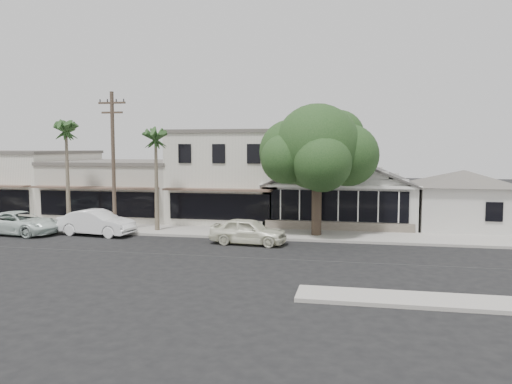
% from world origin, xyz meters
% --- Properties ---
extents(ground, '(140.00, 140.00, 0.00)m').
position_xyz_m(ground, '(0.00, 0.00, 0.00)').
color(ground, black).
rests_on(ground, ground).
extents(sidewalk_north, '(90.00, 3.50, 0.15)m').
position_xyz_m(sidewalk_north, '(-8.00, 6.75, 0.07)').
color(sidewalk_north, '#9E9991').
rests_on(sidewalk_north, ground).
extents(corner_shop, '(10.40, 8.60, 5.10)m').
position_xyz_m(corner_shop, '(5.00, 12.47, 2.62)').
color(corner_shop, silver).
rests_on(corner_shop, ground).
extents(side_cottage, '(6.00, 6.00, 3.00)m').
position_xyz_m(side_cottage, '(13.20, 11.50, 1.50)').
color(side_cottage, silver).
rests_on(side_cottage, ground).
extents(row_building_near, '(8.00, 10.00, 6.50)m').
position_xyz_m(row_building_near, '(-3.00, 13.50, 3.25)').
color(row_building_near, silver).
rests_on(row_building_near, ground).
extents(row_building_midnear, '(10.00, 10.00, 4.20)m').
position_xyz_m(row_building_midnear, '(-12.00, 13.50, 2.10)').
color(row_building_midnear, '#B4B0A1').
rests_on(row_building_midnear, ground).
extents(row_building_midfar, '(11.00, 10.00, 5.00)m').
position_xyz_m(row_building_midfar, '(-22.50, 13.50, 2.50)').
color(row_building_midfar, silver).
rests_on(row_building_midfar, ground).
extents(utility_pole, '(1.80, 0.24, 9.00)m').
position_xyz_m(utility_pole, '(-9.00, 5.20, 4.79)').
color(utility_pole, brown).
rests_on(utility_pole, ground).
extents(car_0, '(4.55, 2.19, 1.50)m').
position_xyz_m(car_0, '(0.11, 3.52, 0.75)').
color(car_0, silver).
rests_on(car_0, ground).
extents(car_1, '(5.04, 2.30, 1.60)m').
position_xyz_m(car_1, '(-9.85, 4.47, 0.80)').
color(car_1, white).
rests_on(car_1, ground).
extents(car_2, '(5.48, 2.94, 1.46)m').
position_xyz_m(car_2, '(-14.85, 3.79, 0.73)').
color(car_2, silver).
rests_on(car_2, ground).
extents(shade_tree, '(7.36, 6.66, 8.17)m').
position_xyz_m(shade_tree, '(3.68, 6.78, 5.38)').
color(shade_tree, '#48392B').
rests_on(shade_tree, ground).
extents(palm_east, '(2.24, 2.24, 7.04)m').
position_xyz_m(palm_east, '(-6.58, 6.28, 6.04)').
color(palm_east, '#726651').
rests_on(palm_east, ground).
extents(palm_mid, '(2.21, 2.21, 7.60)m').
position_xyz_m(palm_mid, '(-12.92, 6.28, 6.55)').
color(palm_mid, '#726651').
rests_on(palm_mid, ground).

